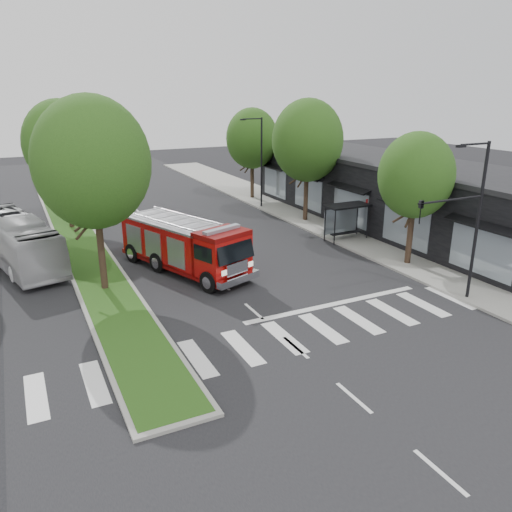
{
  "coord_description": "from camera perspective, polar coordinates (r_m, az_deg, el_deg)",
  "views": [
    {
      "loc": [
        -9.7,
        -19.94,
        10.25
      ],
      "look_at": [
        1.48,
        2.79,
        1.8
      ],
      "focal_mm": 35.0,
      "sensor_mm": 36.0,
      "label": 1
    }
  ],
  "objects": [
    {
      "name": "sidewalk_right",
      "position": [
        38.64,
        10.0,
        2.89
      ],
      "size": [
        5.0,
        80.0,
        0.15
      ],
      "primitive_type": "cube",
      "color": "gray",
      "rests_on": "ground"
    },
    {
      "name": "tree_median_far",
      "position": [
        40.29,
        -21.29,
        11.87
      ],
      "size": [
        5.6,
        5.6,
        9.72
      ],
      "color": "black",
      "rests_on": "ground"
    },
    {
      "name": "streetlight_right_far",
      "position": [
        45.06,
        0.46,
        11.09
      ],
      "size": [
        2.11,
        0.2,
        8.0
      ],
      "color": "black",
      "rests_on": "ground"
    },
    {
      "name": "tree_median_near",
      "position": [
        26.43,
        -18.21,
        10.07
      ],
      "size": [
        5.8,
        5.8,
        10.16
      ],
      "color": "black",
      "rests_on": "ground"
    },
    {
      "name": "city_bus",
      "position": [
        33.66,
        -25.58,
        1.58
      ],
      "size": [
        4.91,
        11.26,
        3.05
      ],
      "primitive_type": "imported",
      "rotation": [
        0.0,
        0.0,
        0.22
      ],
      "color": "#B2B2B6",
      "rests_on": "ground"
    },
    {
      "name": "bus_shelter",
      "position": [
        35.96,
        10.21,
        4.95
      ],
      "size": [
        3.2,
        1.6,
        2.61
      ],
      "color": "black",
      "rests_on": "ground"
    },
    {
      "name": "ground",
      "position": [
        24.43,
        -0.24,
        -6.36
      ],
      "size": [
        140.0,
        140.0,
        0.0
      ],
      "primitive_type": "plane",
      "color": "black",
      "rests_on": "ground"
    },
    {
      "name": "tree_right_mid",
      "position": [
        40.2,
        5.92,
        12.98
      ],
      "size": [
        5.6,
        5.6,
        9.72
      ],
      "color": "black",
      "rests_on": "ground"
    },
    {
      "name": "tree_right_far",
      "position": [
        48.99,
        -0.45,
        13.28
      ],
      "size": [
        5.0,
        5.0,
        8.73
      ],
      "color": "black",
      "rests_on": "ground"
    },
    {
      "name": "streetlight_right_near",
      "position": [
        25.97,
        22.89,
        4.57
      ],
      "size": [
        4.08,
        0.22,
        8.0
      ],
      "color": "black",
      "rests_on": "ground"
    },
    {
      "name": "storefront_row",
      "position": [
        40.86,
        15.35,
        6.86
      ],
      "size": [
        8.0,
        30.0,
        5.0
      ],
      "primitive_type": "cube",
      "color": "black",
      "rests_on": "ground"
    },
    {
      "name": "fire_engine",
      "position": [
        29.62,
        -8.21,
        1.2
      ],
      "size": [
        5.85,
        9.79,
        3.26
      ],
      "rotation": [
        0.0,
        0.0,
        0.35
      ],
      "color": "#610605",
      "rests_on": "ground"
    },
    {
      "name": "tree_right_near",
      "position": [
        30.88,
        17.81,
        8.74
      ],
      "size": [
        4.4,
        4.4,
        8.05
      ],
      "color": "black",
      "rests_on": "ground"
    },
    {
      "name": "median",
      "position": [
        39.46,
        -19.92,
        2.38
      ],
      "size": [
        3.0,
        50.0,
        0.15
      ],
      "color": "gray",
      "rests_on": "ground"
    }
  ]
}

